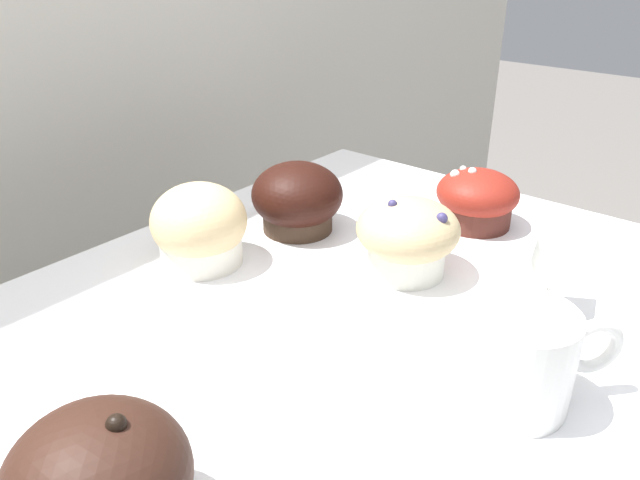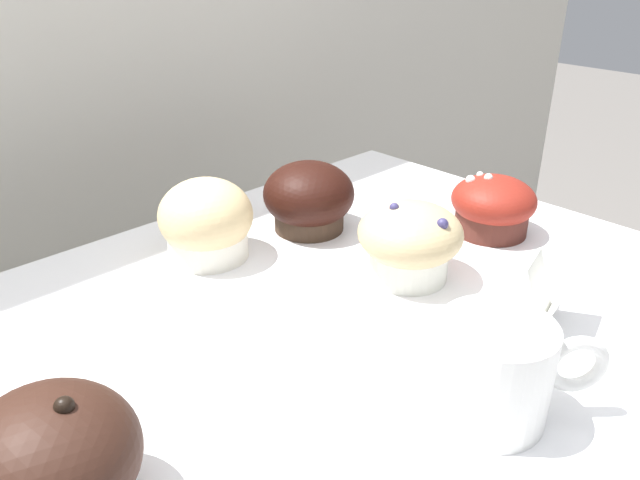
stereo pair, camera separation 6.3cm
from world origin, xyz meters
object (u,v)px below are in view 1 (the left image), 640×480
object	(u,v)px
muffin_front_center	(297,199)
muffin_front_left	(477,198)
muffin_front_right	(407,236)
muffin_back_left	(200,228)
coffee_cup	(520,356)

from	to	relation	value
muffin_front_center	muffin_front_left	world-z (taller)	muffin_front_center
muffin_front_left	muffin_front_right	bearing A→B (deg)	179.88
muffin_front_center	muffin_back_left	world-z (taller)	muffin_back_left
muffin_back_left	muffin_front_left	bearing A→B (deg)	-33.28
muffin_front_left	coffee_cup	size ratio (longest dim) A/B	0.90
muffin_front_center	muffin_front_left	size ratio (longest dim) A/B	1.10
muffin_front_center	coffee_cup	size ratio (longest dim) A/B	0.99
muffin_back_left	muffin_front_right	size ratio (longest dim) A/B	0.96
muffin_back_left	muffin_front_left	xyz separation A→B (m)	(0.28, -0.18, -0.01)
coffee_cup	muffin_back_left	bearing A→B (deg)	90.69
muffin_front_right	coffee_cup	xyz separation A→B (m)	(-0.12, -0.17, -0.00)
muffin_front_right	muffin_front_left	bearing A→B (deg)	-0.12
coffee_cup	muffin_front_left	bearing A→B (deg)	32.20
muffin_back_left	muffin_front_right	world-z (taller)	muffin_back_left
muffin_front_center	muffin_front_right	bearing A→B (deg)	-92.55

